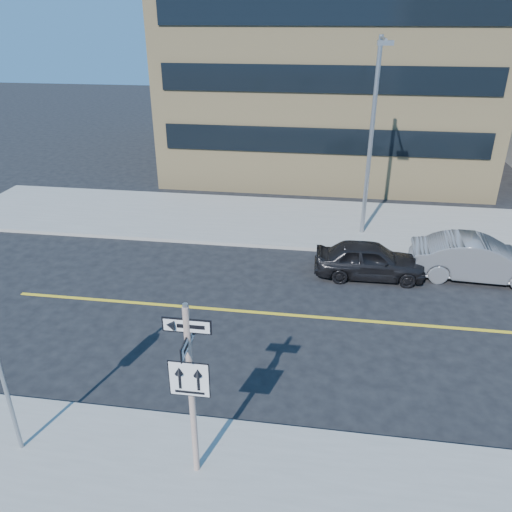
% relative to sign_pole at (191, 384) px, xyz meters
% --- Properties ---
extents(ground, '(120.00, 120.00, 0.00)m').
position_rel_sign_pole_xyz_m(ground, '(0.00, 2.51, -2.44)').
color(ground, black).
rests_on(ground, ground).
extents(sign_pole, '(0.92, 0.92, 4.06)m').
position_rel_sign_pole_xyz_m(sign_pole, '(0.00, 0.00, 0.00)').
color(sign_pole, silver).
rests_on(sign_pole, near_sidewalk).
extents(parked_car_a, '(1.69, 4.05, 1.37)m').
position_rel_sign_pole_xyz_m(parked_car_a, '(4.08, 9.61, -1.75)').
color(parked_car_a, black).
rests_on(parked_car_a, ground).
extents(parked_car_b, '(1.88, 4.82, 1.56)m').
position_rel_sign_pole_xyz_m(parked_car_b, '(7.99, 10.07, -1.66)').
color(parked_car_b, slate).
rests_on(parked_car_b, ground).
extents(streetlight_a, '(0.55, 2.25, 8.00)m').
position_rel_sign_pole_xyz_m(streetlight_a, '(4.00, 13.27, 2.32)').
color(streetlight_a, gray).
rests_on(streetlight_a, far_sidewalk).
extents(building_brick, '(18.00, 18.00, 18.00)m').
position_rel_sign_pole_xyz_m(building_brick, '(2.00, 27.51, 6.56)').
color(building_brick, tan).
rests_on(building_brick, ground).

